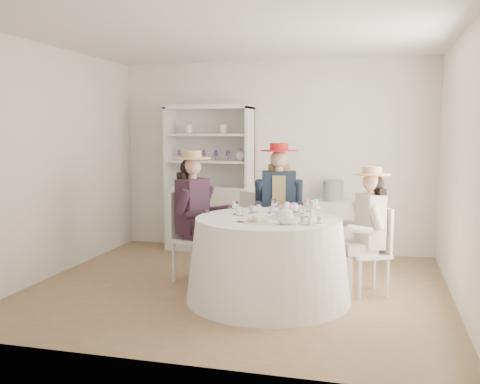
# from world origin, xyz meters

# --- Properties ---
(ground) EXTENTS (4.50, 4.50, 0.00)m
(ground) POSITION_xyz_m (0.00, 0.00, 0.00)
(ground) COLOR olive
(ground) RESTS_ON ground
(ceiling) EXTENTS (4.50, 4.50, 0.00)m
(ceiling) POSITION_xyz_m (0.00, 0.00, 2.70)
(ceiling) COLOR white
(ceiling) RESTS_ON wall_back
(wall_back) EXTENTS (4.50, 0.00, 4.50)m
(wall_back) POSITION_xyz_m (0.00, 2.00, 1.35)
(wall_back) COLOR white
(wall_back) RESTS_ON ground
(wall_front) EXTENTS (4.50, 0.00, 4.50)m
(wall_front) POSITION_xyz_m (0.00, -2.00, 1.35)
(wall_front) COLOR white
(wall_front) RESTS_ON ground
(wall_left) EXTENTS (0.00, 4.50, 4.50)m
(wall_left) POSITION_xyz_m (-2.25, 0.00, 1.35)
(wall_left) COLOR white
(wall_left) RESTS_ON ground
(wall_right) EXTENTS (0.00, 4.50, 4.50)m
(wall_right) POSITION_xyz_m (2.25, 0.00, 1.35)
(wall_right) COLOR white
(wall_right) RESTS_ON ground
(tea_table) EXTENTS (1.67, 1.67, 0.85)m
(tea_table) POSITION_xyz_m (0.40, -0.31, 0.42)
(tea_table) COLOR white
(tea_table) RESTS_ON ground
(hutch) EXTENTS (1.29, 0.61, 2.08)m
(hutch) POSITION_xyz_m (-0.88, 1.77, 0.74)
(hutch) COLOR silver
(hutch) RESTS_ON ground
(side_table) EXTENTS (0.55, 0.55, 0.77)m
(side_table) POSITION_xyz_m (0.88, 1.75, 0.38)
(side_table) COLOR silver
(side_table) RESTS_ON ground
(hatbox) EXTENTS (0.29, 0.29, 0.28)m
(hatbox) POSITION_xyz_m (0.88, 1.75, 0.91)
(hatbox) COLOR black
(hatbox) RESTS_ON side_table
(guest_left) EXTENTS (0.61, 0.57, 1.50)m
(guest_left) POSITION_xyz_m (-0.55, 0.15, 0.84)
(guest_left) COLOR silver
(guest_left) RESTS_ON ground
(guest_mid) EXTENTS (0.59, 0.62, 1.57)m
(guest_mid) POSITION_xyz_m (0.31, 0.75, 0.89)
(guest_mid) COLOR silver
(guest_mid) RESTS_ON ground
(guest_right) EXTENTS (0.57, 0.52, 1.35)m
(guest_right) POSITION_xyz_m (1.38, 0.10, 0.76)
(guest_right) COLOR silver
(guest_right) RESTS_ON ground
(spare_chair) EXTENTS (0.53, 0.53, 0.92)m
(spare_chair) POSITION_xyz_m (-0.11, 1.32, 0.49)
(spare_chair) COLOR silver
(spare_chair) RESTS_ON ground
(teacup_a) EXTENTS (0.11, 0.11, 0.07)m
(teacup_a) POSITION_xyz_m (0.19, -0.09, 0.88)
(teacup_a) COLOR white
(teacup_a) RESTS_ON tea_table
(teacup_b) EXTENTS (0.07, 0.07, 0.06)m
(teacup_b) POSITION_xyz_m (0.38, -0.03, 0.88)
(teacup_b) COLOR white
(teacup_b) RESTS_ON tea_table
(teacup_c) EXTENTS (0.08, 0.08, 0.06)m
(teacup_c) POSITION_xyz_m (0.67, -0.16, 0.88)
(teacup_c) COLOR white
(teacup_c) RESTS_ON tea_table
(flower_bowl) EXTENTS (0.29, 0.29, 0.06)m
(flower_bowl) POSITION_xyz_m (0.62, -0.31, 0.88)
(flower_bowl) COLOR white
(flower_bowl) RESTS_ON tea_table
(flower_arrangement) EXTENTS (0.20, 0.20, 0.08)m
(flower_arrangement) POSITION_xyz_m (0.62, -0.31, 0.94)
(flower_arrangement) COLOR pink
(flower_arrangement) RESTS_ON tea_table
(table_teapot) EXTENTS (0.23, 0.16, 0.17)m
(table_teapot) POSITION_xyz_m (0.64, -0.65, 0.92)
(table_teapot) COLOR white
(table_teapot) RESTS_ON tea_table
(sandwich_plate) EXTENTS (0.25, 0.25, 0.06)m
(sandwich_plate) POSITION_xyz_m (0.35, -0.63, 0.86)
(sandwich_plate) COLOR white
(sandwich_plate) RESTS_ON tea_table
(cupcake_stand) EXTENTS (0.24, 0.24, 0.23)m
(cupcake_stand) POSITION_xyz_m (0.87, -0.58, 0.93)
(cupcake_stand) COLOR white
(cupcake_stand) RESTS_ON tea_table
(stemware_set) EXTENTS (0.82, 0.79, 0.15)m
(stemware_set) POSITION_xyz_m (0.40, -0.31, 0.92)
(stemware_set) COLOR white
(stemware_set) RESTS_ON tea_table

